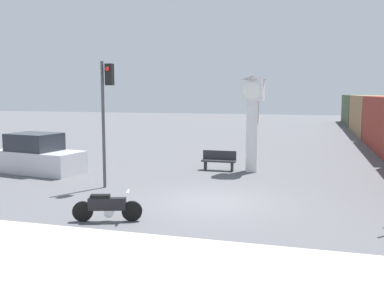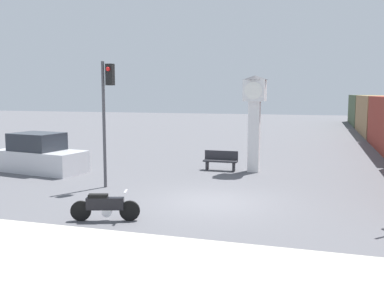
% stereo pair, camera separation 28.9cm
% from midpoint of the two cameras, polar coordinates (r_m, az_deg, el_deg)
% --- Properties ---
extents(ground_plane, '(120.00, 120.00, 0.00)m').
position_cam_midpoint_polar(ground_plane, '(14.49, 2.18, -7.70)').
color(ground_plane, '#56565B').
extents(motorcycle, '(1.92, 0.72, 0.87)m').
position_cam_midpoint_polar(motorcycle, '(12.51, -11.91, -8.20)').
color(motorcycle, black).
rests_on(motorcycle, ground_plane).
extents(clock_tower, '(1.16, 1.16, 4.43)m').
position_cam_midpoint_polar(clock_tower, '(19.82, 7.69, 4.77)').
color(clock_tower, white).
rests_on(clock_tower, ground_plane).
extents(freight_train, '(2.80, 46.58, 3.40)m').
position_cam_midpoint_polar(freight_train, '(35.55, 23.76, 3.13)').
color(freight_train, maroon).
rests_on(freight_train, ground_plane).
extents(traffic_light, '(0.50, 0.35, 4.81)m').
position_cam_midpoint_polar(traffic_light, '(16.52, -11.88, 5.47)').
color(traffic_light, '#47474C').
rests_on(traffic_light, ground_plane).
extents(bench, '(1.60, 0.44, 0.92)m').
position_cam_midpoint_polar(bench, '(20.20, 3.21, -2.13)').
color(bench, '#2D2D33').
rests_on(bench, ground_plane).
extents(parked_car, '(4.43, 2.44, 1.80)m').
position_cam_midpoint_polar(parked_car, '(20.93, -20.29, -1.51)').
color(parked_car, silver).
rests_on(parked_car, ground_plane).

